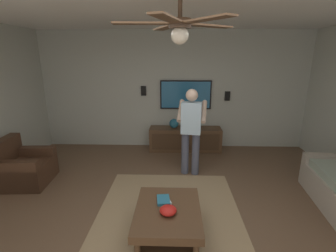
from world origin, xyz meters
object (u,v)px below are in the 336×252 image
object	(u,v)px
vase_round	(174,123)
media_console	(185,139)
armchair	(23,168)
bowl	(168,210)
tv	(186,95)
remote_white	(168,201)
wall_speaker_left	(227,96)
coffee_table	(168,216)
ceiling_fan	(179,26)
person_standing	(191,127)
wall_speaker_right	(144,91)
book	(163,200)

from	to	relation	value
vase_round	media_console	bearing A→B (deg)	-92.12
armchair	bowl	world-z (taller)	armchair
tv	vase_round	xyz separation A→B (m)	(-0.23, 0.27, -0.65)
remote_white	wall_speaker_left	bearing A→B (deg)	137.52
coffee_table	bowl	distance (m)	0.18
vase_round	remote_white	bearing A→B (deg)	179.05
remote_white	ceiling_fan	world-z (taller)	ceiling_fan
media_console	person_standing	world-z (taller)	person_standing
bowl	remote_white	size ratio (longest dim) A/B	1.37
vase_round	ceiling_fan	bearing A→B (deg)	-178.91
remote_white	wall_speaker_right	world-z (taller)	wall_speaker_right
remote_white	book	distance (m)	0.07
media_console	tv	size ratio (longest dim) A/B	1.40
coffee_table	vase_round	size ratio (longest dim) A/B	4.55
tv	wall_speaker_left	world-z (taller)	tv
media_console	tv	distance (m)	1.06
coffee_table	tv	size ratio (longest dim) A/B	0.82
ceiling_fan	wall_speaker_right	bearing A→B (deg)	12.94
armchair	remote_white	world-z (taller)	armchair
tv	bowl	xyz separation A→B (m)	(-3.31, 0.31, -0.86)
media_console	armchair	bearing A→B (deg)	-60.07
wall_speaker_left	remote_white	bearing A→B (deg)	156.82
person_standing	wall_speaker_right	size ratio (longest dim) A/B	7.45
tv	ceiling_fan	distance (m)	3.65
book	wall_speaker_left	world-z (taller)	wall_speaker_left
bowl	vase_round	world-z (taller)	vase_round
coffee_table	ceiling_fan	size ratio (longest dim) A/B	0.86
coffee_table	remote_white	xyz separation A→B (m)	(0.15, -0.00, 0.12)
coffee_table	armchair	bearing A→B (deg)	63.90
tv	vase_round	distance (m)	0.74
armchair	media_console	world-z (taller)	armchair
ceiling_fan	person_standing	bearing A→B (deg)	-7.53
tv	vase_round	world-z (taller)	tv
vase_round	wall_speaker_right	world-z (taller)	wall_speaker_right
media_console	wall_speaker_left	xyz separation A→B (m)	(0.25, -1.00, 1.01)
book	remote_white	bearing A→B (deg)	-102.07
armchair	vase_round	bearing A→B (deg)	29.08
armchair	coffee_table	size ratio (longest dim) A/B	0.86
remote_white	wall_speaker_left	distance (m)	3.45
person_standing	vase_round	bearing A→B (deg)	23.41
tv	wall_speaker_right	xyz separation A→B (m)	(0.01, 1.01, 0.09)
remote_white	vase_round	size ratio (longest dim) A/B	0.68
media_console	wall_speaker_left	distance (m)	1.44
tv	remote_white	size ratio (longest dim) A/B	8.08
coffee_table	vase_round	xyz separation A→B (m)	(2.98, -0.05, 0.36)
vase_round	wall_speaker_right	size ratio (longest dim) A/B	1.00
book	ceiling_fan	xyz separation A→B (m)	(-0.41, -0.17, 2.04)
coffee_table	wall_speaker_left	distance (m)	3.62
armchair	bowl	distance (m)	2.96
armchair	wall_speaker_left	bearing A→B (deg)	22.84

